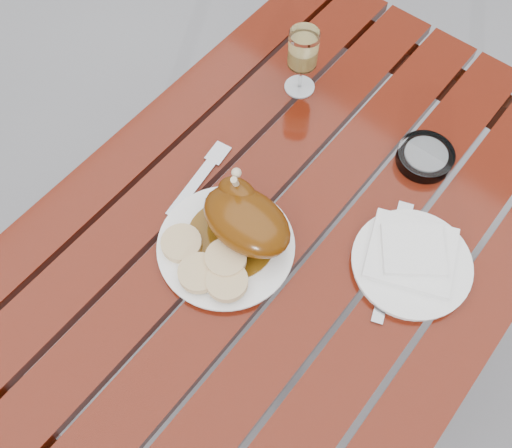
{
  "coord_description": "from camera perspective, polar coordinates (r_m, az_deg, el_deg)",
  "views": [
    {
      "loc": [
        0.26,
        -0.43,
        1.67
      ],
      "look_at": [
        -0.04,
        -0.06,
        0.78
      ],
      "focal_mm": 40.0,
      "sensor_mm": 36.0,
      "label": 1
    }
  ],
  "objects": [
    {
      "name": "napkin",
      "position": [
        1.03,
        15.27,
        -2.81
      ],
      "size": [
        0.19,
        0.18,
        0.01
      ],
      "primitive_type": "cube",
      "rotation": [
        0.0,
        0.0,
        0.38
      ],
      "color": "white",
      "rests_on": "side_plate"
    },
    {
      "name": "wine_glass",
      "position": [
        1.18,
        4.62,
        15.85
      ],
      "size": [
        0.06,
        0.06,
        0.15
      ],
      "primitive_type": "cylinder",
      "rotation": [
        0.0,
        0.0,
        0.01
      ],
      "color": "tan",
      "rests_on": "table"
    },
    {
      "name": "side_plate",
      "position": [
        1.04,
        15.26,
        -3.86
      ],
      "size": [
        0.24,
        0.24,
        0.02
      ],
      "primitive_type": "cylinder",
      "rotation": [
        0.0,
        0.0,
        -0.14
      ],
      "color": "white",
      "rests_on": "table"
    },
    {
      "name": "ashtray",
      "position": [
        1.15,
        16.54,
        6.46
      ],
      "size": [
        0.14,
        0.14,
        0.03
      ],
      "primitive_type": "cylinder",
      "rotation": [
        0.0,
        0.0,
        -0.36
      ],
      "color": "#B2B7BC",
      "rests_on": "table"
    },
    {
      "name": "fork",
      "position": [
        1.09,
        -6.01,
        4.15
      ],
      "size": [
        0.05,
        0.17,
        0.01
      ],
      "primitive_type": "cube",
      "rotation": [
        0.0,
        0.0,
        0.14
      ],
      "color": "gray",
      "rests_on": "table"
    },
    {
      "name": "dinner_plate",
      "position": [
        1.02,
        -3.01,
        -2.28
      ],
      "size": [
        0.32,
        0.32,
        0.02
      ],
      "primitive_type": "cylinder",
      "rotation": [
        0.0,
        0.0,
        -0.41
      ],
      "color": "white",
      "rests_on": "table"
    },
    {
      "name": "bread_dumplings",
      "position": [
        0.98,
        -4.82,
        -3.99
      ],
      "size": [
        0.18,
        0.12,
        0.03
      ],
      "color": "#D3B781",
      "rests_on": "dinner_plate"
    },
    {
      "name": "roast_duck",
      "position": [
        0.98,
        -1.16,
        0.59
      ],
      "size": [
        0.18,
        0.16,
        0.12
      ],
      "color": "#5E390A",
      "rests_on": "dinner_plate"
    },
    {
      "name": "table",
      "position": [
        1.39,
        2.83,
        -7.24
      ],
      "size": [
        0.8,
        1.2,
        0.75
      ],
      "primitive_type": "cube",
      "color": "#62190B",
      "rests_on": "ground"
    },
    {
      "name": "ground",
      "position": [
        1.74,
        2.28,
        -11.62
      ],
      "size": [
        60.0,
        60.0,
        0.0
      ],
      "primitive_type": "plane",
      "color": "slate",
      "rests_on": "ground"
    },
    {
      "name": "knife",
      "position": [
        1.03,
        13.24,
        -4.41
      ],
      "size": [
        0.09,
        0.2,
        0.01
      ],
      "primitive_type": "cube",
      "rotation": [
        0.0,
        0.0,
        0.35
      ],
      "color": "gray",
      "rests_on": "table"
    }
  ]
}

